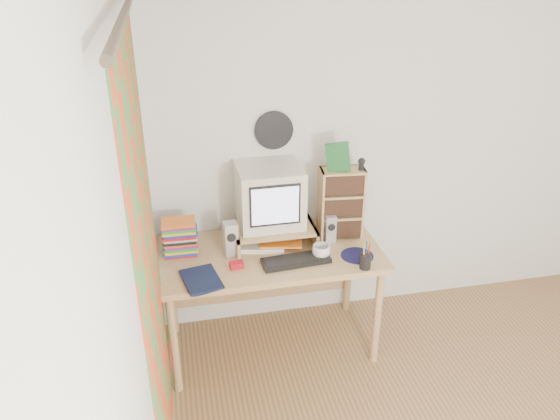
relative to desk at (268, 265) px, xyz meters
name	(u,v)px	position (x,y,z in m)	size (l,w,h in m)	color
back_wall	(406,146)	(1.03, 0.31, 0.63)	(3.50, 3.50, 0.00)	white
left_wall	(139,350)	(-0.72, -1.44, 0.63)	(3.50, 3.50, 0.00)	white
curtain	(154,294)	(-0.68, -0.96, 0.53)	(2.20, 2.20, 0.00)	red
wall_disc	(274,130)	(0.10, 0.29, 0.81)	(0.25, 0.25, 0.02)	black
desk	(268,265)	(0.00, 0.00, 0.00)	(1.40, 0.70, 0.75)	tan
monitor_riser	(274,230)	(0.05, 0.04, 0.23)	(0.52, 0.30, 0.12)	tan
crt_monitor	(270,197)	(0.03, 0.09, 0.45)	(0.40, 0.40, 0.38)	beige
speaker_left	(231,239)	(-0.24, -0.04, 0.24)	(0.08, 0.08, 0.22)	silver
speaker_right	(330,228)	(0.41, -0.01, 0.23)	(0.07, 0.07, 0.19)	silver
keyboard	(296,261)	(0.13, -0.22, 0.15)	(0.42, 0.14, 0.03)	black
dvd_stack	(180,233)	(-0.55, 0.04, 0.28)	(0.20, 0.15, 0.29)	brown
cd_rack	(341,203)	(0.50, 0.05, 0.37)	(0.28, 0.15, 0.47)	tan
mug	(321,252)	(0.30, -0.20, 0.18)	(0.11, 0.11, 0.09)	white
diary	(184,282)	(-0.55, -0.33, 0.16)	(0.24, 0.18, 0.05)	#0E1736
mousepad	(357,256)	(0.52, -0.22, 0.14)	(0.21, 0.21, 0.00)	#101135
pen_cup	(366,258)	(0.52, -0.37, 0.20)	(0.07, 0.07, 0.14)	black
papers	(268,242)	(0.01, 0.03, 0.15)	(0.30, 0.22, 0.04)	white
red_box	(237,265)	(-0.23, -0.21, 0.15)	(0.08, 0.05, 0.04)	#AC1221
game_box	(338,157)	(0.45, 0.03, 0.70)	(0.14, 0.03, 0.19)	#1A5D29
webcam	(361,164)	(0.60, 0.02, 0.65)	(0.05, 0.05, 0.08)	black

